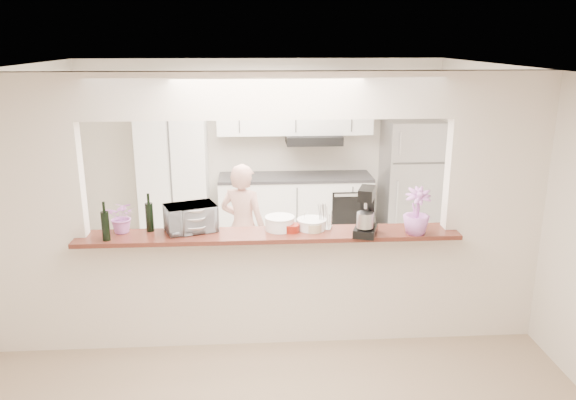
{
  "coord_description": "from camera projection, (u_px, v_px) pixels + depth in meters",
  "views": [
    {
      "loc": [
        -0.14,
        -4.78,
        2.76
      ],
      "look_at": [
        0.19,
        0.3,
        1.29
      ],
      "focal_mm": 35.0,
      "sensor_mm": 36.0,
      "label": 1
    }
  ],
  "objects": [
    {
      "name": "floor",
      "position": [
        270.0,
        339.0,
        5.36
      ],
      "size": [
        6.0,
        6.0,
        0.0
      ],
      "primitive_type": "plane",
      "color": "tan",
      "rests_on": "ground"
    },
    {
      "name": "tile_overlay",
      "position": [
        266.0,
        273.0,
        6.84
      ],
      "size": [
        5.0,
        2.9,
        0.01
      ],
      "primitive_type": "cube",
      "color": "beige",
      "rests_on": "floor"
    },
    {
      "name": "partition",
      "position": [
        268.0,
        189.0,
        4.94
      ],
      "size": [
        5.0,
        0.15,
        2.5
      ],
      "color": "silver",
      "rests_on": "floor"
    },
    {
      "name": "bar_counter",
      "position": [
        269.0,
        284.0,
        5.19
      ],
      "size": [
        3.4,
        0.38,
        1.09
      ],
      "color": "silver",
      "rests_on": "floor"
    },
    {
      "name": "kitchen_cabinets",
      "position": [
        249.0,
        174.0,
        7.68
      ],
      "size": [
        3.15,
        0.62,
        2.25
      ],
      "color": "silver",
      "rests_on": "floor"
    },
    {
      "name": "refrigerator",
      "position": [
        410.0,
        181.0,
        7.79
      ],
      "size": [
        0.75,
        0.7,
        1.7
      ],
      "primitive_type": "cube",
      "color": "#AFAFB4",
      "rests_on": "floor"
    },
    {
      "name": "flower_left",
      "position": [
        122.0,
        217.0,
        4.98
      ],
      "size": [
        0.29,
        0.25,
        0.3
      ],
      "primitive_type": "imported",
      "rotation": [
        0.0,
        0.0,
        -0.09
      ],
      "color": "pink",
      "rests_on": "bar_counter"
    },
    {
      "name": "wine_bottle_a",
      "position": [
        105.0,
        225.0,
        4.79
      ],
      "size": [
        0.07,
        0.07,
        0.34
      ],
      "color": "black",
      "rests_on": "bar_counter"
    },
    {
      "name": "wine_bottle_b",
      "position": [
        150.0,
        216.0,
        5.02
      ],
      "size": [
        0.07,
        0.07,
        0.35
      ],
      "color": "black",
      "rests_on": "bar_counter"
    },
    {
      "name": "toaster_oven",
      "position": [
        191.0,
        218.0,
        5.02
      ],
      "size": [
        0.51,
        0.43,
        0.24
      ],
      "primitive_type": "imported",
      "rotation": [
        0.0,
        0.0,
        0.35
      ],
      "color": "#9C9CA0",
      "rests_on": "bar_counter"
    },
    {
      "name": "serving_bowls",
      "position": [
        191.0,
        219.0,
        5.03
      ],
      "size": [
        0.32,
        0.32,
        0.23
      ],
      "primitive_type": "imported",
      "rotation": [
        0.0,
        0.0,
        -0.02
      ],
      "color": "white",
      "rests_on": "bar_counter"
    },
    {
      "name": "plate_stack_a",
      "position": [
        280.0,
        223.0,
        5.07
      ],
      "size": [
        0.27,
        0.27,
        0.12
      ],
      "color": "white",
      "rests_on": "bar_counter"
    },
    {
      "name": "plate_stack_b",
      "position": [
        312.0,
        224.0,
        5.09
      ],
      "size": [
        0.27,
        0.27,
        0.09
      ],
      "color": "white",
      "rests_on": "bar_counter"
    },
    {
      "name": "red_bowl",
      "position": [
        291.0,
        228.0,
        5.03
      ],
      "size": [
        0.15,
        0.15,
        0.07
      ],
      "primitive_type": "cylinder",
      "color": "maroon",
      "rests_on": "bar_counter"
    },
    {
      "name": "tan_bowl",
      "position": [
        313.0,
        227.0,
        5.04
      ],
      "size": [
        0.16,
        0.16,
        0.08
      ],
      "primitive_type": "cylinder",
      "color": "tan",
      "rests_on": "bar_counter"
    },
    {
      "name": "utensil_caddy",
      "position": [
        318.0,
        218.0,
        5.1
      ],
      "size": [
        0.28,
        0.21,
        0.23
      ],
      "color": "silver",
      "rests_on": "bar_counter"
    },
    {
      "name": "stand_mixer",
      "position": [
        366.0,
        213.0,
        4.92
      ],
      "size": [
        0.27,
        0.33,
        0.43
      ],
      "color": "black",
      "rests_on": "bar_counter"
    },
    {
      "name": "flower_right",
      "position": [
        417.0,
        211.0,
        4.93
      ],
      "size": [
        0.26,
        0.26,
        0.42
      ],
      "primitive_type": "imported",
      "rotation": [
        0.0,
        0.0,
        -0.1
      ],
      "color": "#C56BC7",
      "rests_on": "bar_counter"
    },
    {
      "name": "person",
      "position": [
        243.0,
        228.0,
        6.23
      ],
      "size": [
        0.63,
        0.53,
        1.45
      ],
      "primitive_type": "imported",
      "rotation": [
        0.0,
        0.0,
        2.72
      ],
      "color": "tan",
      "rests_on": "floor"
    }
  ]
}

